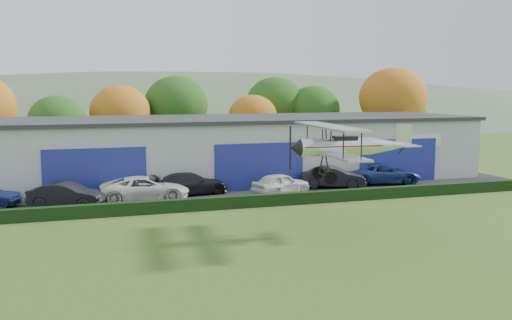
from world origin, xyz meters
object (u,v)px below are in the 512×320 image
object	(u,v)px
car_2	(145,189)
car_4	(281,184)
car_6	(384,174)
biplane	(346,145)
car_5	(333,177)
hangar	(238,148)
car_1	(67,195)
car_3	(191,184)

from	to	relation	value
car_2	car_4	bearing A→B (deg)	-91.47
car_6	biplane	distance (m)	16.65
car_2	car_5	size ratio (longest dim) A/B	1.21
hangar	car_6	xyz separation A→B (m)	(10.47, -6.46, -1.79)
car_1	biplane	distance (m)	18.47
car_6	car_2	bearing A→B (deg)	106.93
hangar	car_3	xyz separation A→B (m)	(-5.37, -6.40, -1.81)
car_1	biplane	size ratio (longest dim) A/B	0.62
hangar	car_2	world-z (taller)	hangar
hangar	car_1	distance (m)	16.33
car_2	car_6	distance (m)	19.32
hangar	biplane	size ratio (longest dim) A/B	5.11
car_1	car_2	xyz separation A→B (m)	(5.05, 0.72, 0.03)
car_1	car_4	bearing A→B (deg)	-66.11
car_3	biplane	world-z (taller)	biplane
hangar	biplane	world-z (taller)	biplane
hangar	car_6	world-z (taller)	hangar
car_4	biplane	xyz separation A→B (m)	(-0.34, -11.07, 3.90)
hangar	biplane	bearing A→B (deg)	-88.24
car_5	biplane	world-z (taller)	biplane
car_1	biplane	world-z (taller)	biplane
biplane	car_6	bearing A→B (deg)	56.34
hangar	car_6	size ratio (longest dim) A/B	6.92
car_6	biplane	size ratio (longest dim) A/B	0.74
car_1	car_6	distance (m)	24.41
car_4	car_1	bearing A→B (deg)	71.17
car_3	car_5	distance (m)	11.08
car_3	car_6	bearing A→B (deg)	-98.55
hangar	biplane	distance (m)	19.42
hangar	car_6	distance (m)	12.43
car_5	car_6	distance (m)	4.80
car_6	car_3	bearing A→B (deg)	102.93
hangar	car_5	world-z (taller)	hangar
hangar	car_5	size ratio (longest dim) A/B	8.13
car_5	car_6	size ratio (longest dim) A/B	0.85
car_2	biplane	xyz separation A→B (m)	(9.40, -11.56, 3.83)
car_3	car_5	xyz separation A→B (m)	(11.07, -0.53, 0.03)
hangar	car_4	world-z (taller)	hangar
car_3	car_5	size ratio (longest dim) A/B	1.10
car_3	car_4	distance (m)	6.56
car_4	biplane	world-z (taller)	biplane
car_4	car_6	world-z (taller)	car_6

